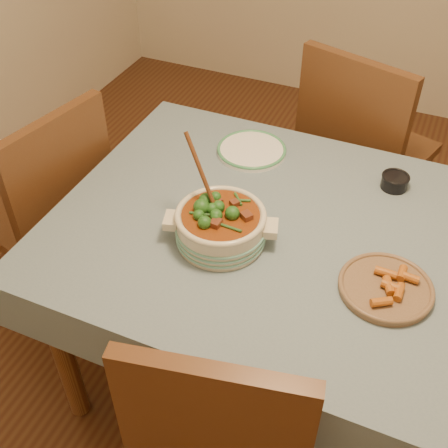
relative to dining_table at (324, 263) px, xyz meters
The scene contains 8 objects.
floor 0.66m from the dining_table, ahead, with size 4.50×4.50×0.00m, color #442213.
dining_table is the anchor object (origin of this frame).
stew_casserole 0.35m from the dining_table, 157.04° to the right, with size 0.34×0.32×0.31m.
white_plate 0.52m from the dining_table, 137.81° to the left, with size 0.26×0.26×0.02m.
condiment_bowl 0.38m from the dining_table, 69.15° to the left, with size 0.10×0.10×0.05m.
fried_plate 0.26m from the dining_table, 33.15° to the right, with size 0.26×0.26×0.04m.
chair_far 0.82m from the dining_table, 94.67° to the left, with size 0.59×0.59×1.01m.
chair_left 1.06m from the dining_table, behind, with size 0.53×0.53×0.96m.
Camera 1 is at (0.20, -1.23, 1.90)m, focal length 45.00 mm.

